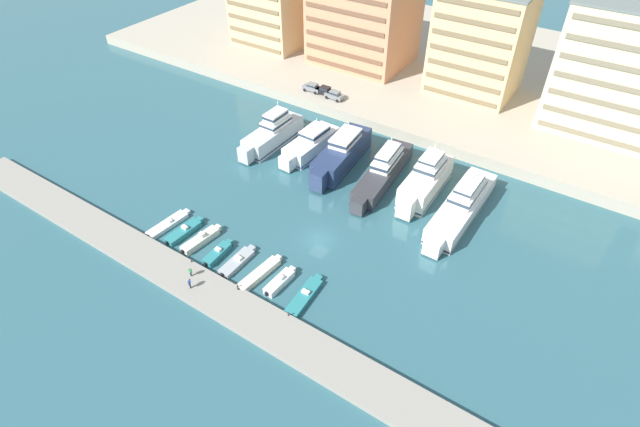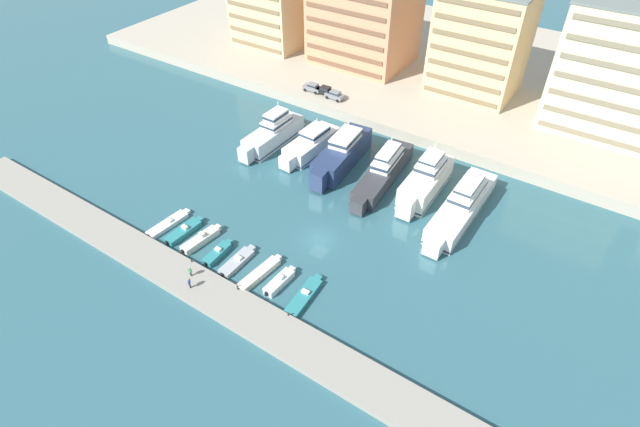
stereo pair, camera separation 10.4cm
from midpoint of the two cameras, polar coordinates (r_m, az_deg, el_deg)
name	(u,v)px [view 1 (the left image)]	position (r m, az deg, el deg)	size (l,w,h in m)	color
ground_plane	(319,240)	(76.14, -0.16, -3.04)	(400.00, 400.00, 0.00)	#2D5B66
quay_promenade	(477,73)	(127.92, 17.44, 15.06)	(180.00, 70.00, 2.23)	#ADA38E
pier_dock	(246,314)	(66.85, -8.55, -11.25)	(120.00, 5.65, 0.89)	gray
yacht_silver_far_left	(273,133)	(96.88, -5.47, 9.13)	(4.50, 16.93, 8.06)	silver
yacht_white_left	(311,144)	(94.21, -1.11, 7.98)	(4.98, 15.56, 6.23)	white
yacht_navy_mid_left	(341,154)	(90.35, 2.42, 6.82)	(6.10, 19.04, 7.48)	navy
yacht_charcoal_center_left	(383,171)	(87.32, 7.22, 4.87)	(5.70, 21.35, 7.35)	#333338
yacht_ivory_center	(425,180)	(85.26, 11.92, 3.74)	(5.04, 16.70, 8.68)	silver
yacht_white_center_right	(462,205)	(82.24, 15.88, 0.95)	(4.83, 22.39, 7.63)	white
motorboat_white_far_left	(168,224)	(81.85, -16.99, -1.15)	(2.36, 8.13, 1.10)	white
motorboat_teal_left	(184,231)	(79.71, -15.31, -1.97)	(2.16, 7.23, 1.33)	teal
motorboat_cream_mid_left	(201,240)	(77.52, -13.47, -2.91)	(2.29, 7.42, 1.65)	beige
motorboat_teal_center_left	(218,253)	(74.91, -11.64, -4.48)	(1.84, 5.90, 1.35)	teal
motorboat_grey_center	(238,261)	(73.37, -9.44, -5.43)	(1.94, 7.07, 1.13)	#9EA3A8
motorboat_cream_center_right	(260,274)	(71.14, -6.97, -6.86)	(2.25, 8.41, 0.93)	beige
motorboat_white_mid_right	(280,282)	(69.76, -4.65, -7.77)	(1.78, 6.06, 1.51)	white
motorboat_teal_right	(305,296)	(68.08, -1.82, -9.42)	(2.45, 8.17, 1.13)	teal
car_grey_far_left	(312,87)	(111.22, -0.94, 14.24)	(4.17, 2.07, 1.80)	slate
car_black_left	(325,90)	(109.85, 0.51, 13.89)	(4.12, 1.96, 1.80)	black
car_grey_mid_left	(334,95)	(108.10, 1.62, 13.41)	(4.14, 2.00, 1.80)	slate
apartment_block_left	(364,14)	(122.93, 5.06, 21.81)	(22.07, 18.05, 24.00)	tan
apartment_block_mid_left	(481,40)	(112.93, 17.93, 18.34)	(17.55, 15.44, 23.80)	#E0BC84
apartment_block_center_left	(620,71)	(106.46, 31.04, 13.77)	(21.58, 13.00, 25.73)	beige
pedestrian_near_edge	(189,283)	(69.83, -14.74, -7.64)	(0.45, 0.59, 1.76)	#282D3D
pedestrian_mid_deck	(190,271)	(71.36, -14.66, -6.39)	(0.63, 0.27, 1.65)	#282D3D
bollard_west	(191,260)	(73.72, -14.53, -5.21)	(0.20, 0.20, 0.61)	#2D2D33
bollard_west_mid	(237,286)	(69.08, -9.49, -8.14)	(0.20, 0.20, 0.61)	#2D2D33
bollard_east_mid	(288,314)	(65.26, -3.70, -11.38)	(0.20, 0.20, 0.61)	#2D2D33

